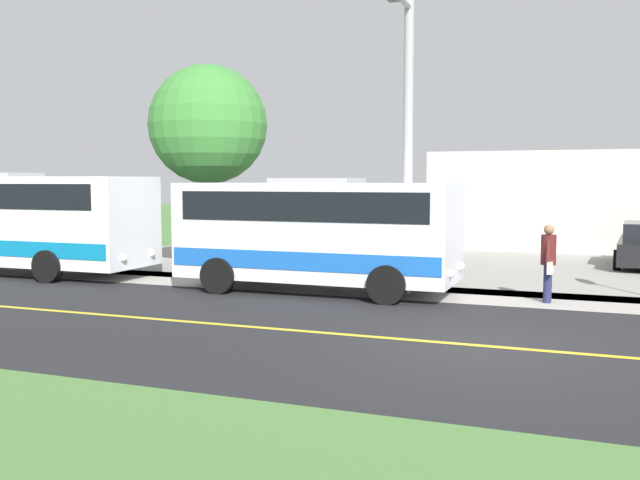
{
  "coord_description": "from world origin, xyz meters",
  "views": [
    {
      "loc": [
        11.94,
        1.7,
        2.81
      ],
      "look_at": [
        -3.5,
        -4.15,
        1.4
      ],
      "focal_mm": 39.52,
      "sensor_mm": 36.0,
      "label": 1
    }
  ],
  "objects_px": {
    "shuttle_bus_front": "(317,229)",
    "pedestrian_with_bags": "(548,260)",
    "street_light_pole": "(407,133)",
    "tree_curbside": "(208,125)"
  },
  "relations": [
    {
      "from": "tree_curbside",
      "to": "pedestrian_with_bags",
      "type": "bearing_deg",
      "value": 76.35
    },
    {
      "from": "shuttle_bus_front",
      "to": "pedestrian_with_bags",
      "type": "distance_m",
      "value": 5.59
    },
    {
      "from": "shuttle_bus_front",
      "to": "tree_curbside",
      "type": "distance_m",
      "value": 6.24
    },
    {
      "from": "pedestrian_with_bags",
      "to": "street_light_pole",
      "type": "relative_size",
      "value": 0.25
    },
    {
      "from": "shuttle_bus_front",
      "to": "tree_curbside",
      "type": "relative_size",
      "value": 1.11
    },
    {
      "from": "shuttle_bus_front",
      "to": "street_light_pole",
      "type": "distance_m",
      "value": 3.25
    },
    {
      "from": "shuttle_bus_front",
      "to": "tree_curbside",
      "type": "xyz_separation_m",
      "value": [
        -2.85,
        -4.72,
        2.92
      ]
    },
    {
      "from": "pedestrian_with_bags",
      "to": "tree_curbside",
      "type": "xyz_separation_m",
      "value": [
        -2.49,
        -10.26,
        3.53
      ]
    },
    {
      "from": "shuttle_bus_front",
      "to": "pedestrian_with_bags",
      "type": "bearing_deg",
      "value": 93.73
    },
    {
      "from": "shuttle_bus_front",
      "to": "street_light_pole",
      "type": "bearing_deg",
      "value": 98.17
    }
  ]
}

